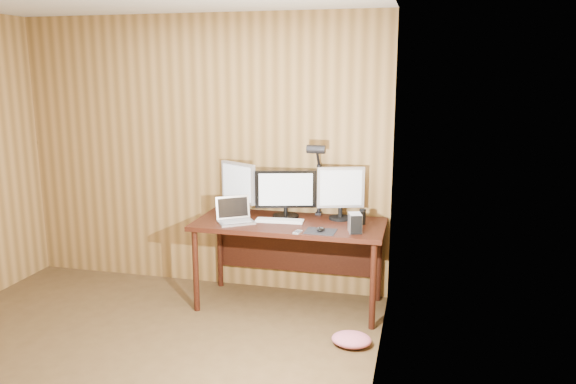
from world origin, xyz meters
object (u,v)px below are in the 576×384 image
at_px(speaker, 362,217).
at_px(desk_lamp, 317,169).
at_px(keyboard, 280,221).
at_px(monitor_right, 341,191).
at_px(monitor_left, 238,186).
at_px(laptop, 235,216).
at_px(desk, 291,234).
at_px(hard_drive, 355,223).
at_px(monitor_center, 286,193).
at_px(phone, 298,232).
at_px(mouse, 321,229).

distance_m(speaker, desk_lamp, 0.57).
bearing_deg(keyboard, monitor_right, 18.66).
bearing_deg(monitor_left, speaker, 24.92).
relative_size(monitor_right, keyboard, 1.10).
height_order(laptop, speaker, laptop).
relative_size(monitor_left, monitor_right, 1.01).
bearing_deg(desk, desk_lamp, 37.91).
height_order(monitor_right, hard_drive, monitor_right).
xyz_separation_m(monitor_left, speaker, (1.11, -0.10, -0.18)).
height_order(laptop, keyboard, laptop).
height_order(desk, desk_lamp, desk_lamp).
xyz_separation_m(monitor_left, monitor_right, (0.91, 0.02, -0.00)).
bearing_deg(monitor_center, keyboard, -110.55).
distance_m(desk, phone, 0.42).
xyz_separation_m(monitor_right, speaker, (0.20, -0.12, -0.18)).
relative_size(desk, hard_drive, 10.05).
height_order(monitor_right, speaker, monitor_right).
bearing_deg(monitor_center, hard_drive, -42.40).
bearing_deg(monitor_left, monitor_center, 26.83).
distance_m(desk, keyboard, 0.18).
height_order(hard_drive, desk_lamp, desk_lamp).
distance_m(monitor_left, laptop, 0.34).
distance_m(laptop, keyboard, 0.38).
distance_m(desk, speaker, 0.63).
bearing_deg(monitor_right, mouse, -119.83).
distance_m(hard_drive, desk_lamp, 0.65).
relative_size(desk, phone, 15.04).
distance_m(keyboard, desk_lamp, 0.55).
relative_size(monitor_left, keyboard, 1.12).
relative_size(monitor_center, speaker, 3.92).
xyz_separation_m(hard_drive, desk_lamp, (-0.38, 0.40, 0.35)).
relative_size(monitor_left, mouse, 4.46).
bearing_deg(desk, laptop, -159.31).
distance_m(laptop, hard_drive, 1.03).
distance_m(monitor_center, hard_drive, 0.73).
height_order(desk, speaker, speaker).
height_order(monitor_center, phone, monitor_center).
distance_m(laptop, phone, 0.63).
bearing_deg(desk, keyboard, -135.94).
height_order(mouse, desk_lamp, desk_lamp).
relative_size(monitor_right, speaker, 3.45).
bearing_deg(speaker, hard_drive, -97.20).
bearing_deg(hard_drive, phone, 179.81).
height_order(monitor_center, monitor_right, monitor_right).
xyz_separation_m(monitor_left, hard_drive, (1.08, -0.35, -0.17)).
relative_size(desk, mouse, 15.52).
relative_size(laptop, mouse, 3.56).
xyz_separation_m(monitor_center, hard_drive, (0.64, -0.33, -0.14)).
bearing_deg(laptop, desk_lamp, -7.25).
distance_m(phone, speaker, 0.60).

